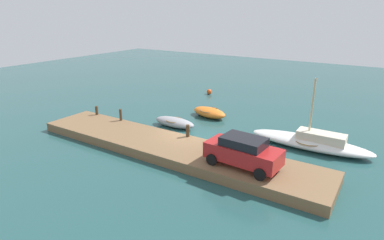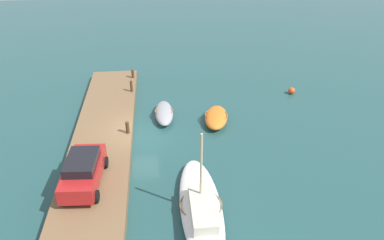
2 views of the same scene
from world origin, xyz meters
name	(u,v)px [view 2 (image 2 of 2)]	position (x,y,z in m)	size (l,w,h in m)	color
ground_plane	(139,137)	(0.00, 0.00, 0.00)	(84.00, 84.00, 0.00)	#234C4C
dock_platform	(104,135)	(0.00, -2.24, 0.30)	(19.99, 3.73, 0.61)	brown
rowboat_grey	(164,113)	(-2.47, 1.79, 0.37)	(3.50, 1.35, 0.73)	#939399
sailboat_white	(201,207)	(7.44, 3.29, 0.46)	(7.81, 2.15, 4.64)	white
rowboat_orange	(216,117)	(-1.44, 5.42, 0.40)	(3.50, 2.19, 0.78)	orange
mooring_post_west	(133,74)	(-8.44, -0.62, 0.96)	(0.22, 0.22, 0.71)	#47331E
mooring_post_mid_west	(131,86)	(-5.77, -0.62, 1.06)	(0.20, 0.20, 0.90)	#47331E
mooring_post_mid_east	(127,127)	(0.36, -0.62, 1.02)	(0.23, 0.23, 0.83)	#47331E
parked_car	(83,170)	(5.21, -2.61, 1.48)	(4.12, 2.14, 1.66)	#B21E1E
marker_buoy	(292,91)	(-5.34, 12.21, 0.27)	(0.55, 0.55, 0.55)	#E54C19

